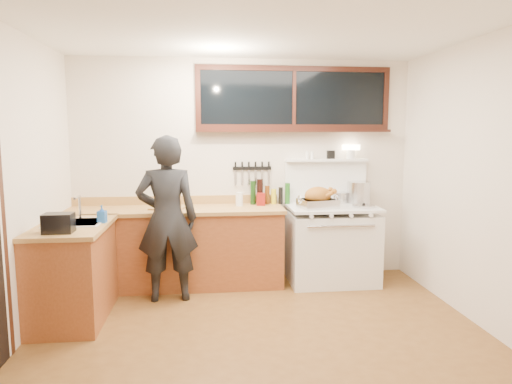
{
  "coord_description": "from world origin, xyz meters",
  "views": [
    {
      "loc": [
        -0.45,
        -3.68,
        1.75
      ],
      "look_at": [
        0.05,
        0.85,
        1.15
      ],
      "focal_mm": 32.0,
      "sensor_mm": 36.0,
      "label": 1
    }
  ],
  "objects": [
    {
      "name": "ground_plane",
      "position": [
        0.0,
        0.0,
        -0.01
      ],
      "size": [
        4.0,
        3.5,
        0.02
      ],
      "primitive_type": "cube",
      "color": "brown"
    },
    {
      "name": "room_shell",
      "position": [
        0.0,
        0.0,
        1.65
      ],
      "size": [
        4.1,
        3.6,
        2.65
      ],
      "color": "beige",
      "rests_on": "ground"
    },
    {
      "name": "counter_back",
      "position": [
        -0.8,
        1.45,
        0.45
      ],
      "size": [
        2.44,
        0.64,
        1.0
      ],
      "color": "brown",
      "rests_on": "ground"
    },
    {
      "name": "counter_left",
      "position": [
        -1.7,
        0.62,
        0.45
      ],
      "size": [
        0.64,
        1.09,
        0.9
      ],
      "color": "brown",
      "rests_on": "ground"
    },
    {
      "name": "sink_unit",
      "position": [
        -1.68,
        0.7,
        0.85
      ],
      "size": [
        0.5,
        0.45,
        0.37
      ],
      "color": "white",
      "rests_on": "counter_left"
    },
    {
      "name": "vintage_stove",
      "position": [
        1.0,
        1.41,
        0.47
      ],
      "size": [
        1.02,
        0.74,
        1.6
      ],
      "color": "white",
      "rests_on": "ground"
    },
    {
      "name": "back_window",
      "position": [
        0.6,
        1.72,
        2.06
      ],
      "size": [
        2.32,
        0.13,
        0.77
      ],
      "color": "black",
      "rests_on": "room_shell"
    },
    {
      "name": "knife_strip",
      "position": [
        0.1,
        1.73,
        1.31
      ],
      "size": [
        0.46,
        0.03,
        0.28
      ],
      "color": "black",
      "rests_on": "room_shell"
    },
    {
      "name": "man",
      "position": [
        -0.85,
        1.02,
        0.86
      ],
      "size": [
        0.65,
        0.45,
        1.72
      ],
      "color": "black",
      "rests_on": "ground"
    },
    {
      "name": "soap_bottle",
      "position": [
        -1.43,
        0.69,
        0.98
      ],
      "size": [
        0.08,
        0.09,
        0.17
      ],
      "color": "blue",
      "rests_on": "counter_left"
    },
    {
      "name": "toaster",
      "position": [
        -1.7,
        0.28,
        0.98
      ],
      "size": [
        0.24,
        0.17,
        0.17
      ],
      "color": "black",
      "rests_on": "counter_left"
    },
    {
      "name": "cutting_board",
      "position": [
        -0.88,
        1.4,
        0.95
      ],
      "size": [
        0.42,
        0.37,
        0.13
      ],
      "color": "#AC8044",
      "rests_on": "counter_back"
    },
    {
      "name": "roast_turkey",
      "position": [
        0.81,
        1.3,
        1.0
      ],
      "size": [
        0.46,
        0.38,
        0.24
      ],
      "color": "silver",
      "rests_on": "vintage_stove"
    },
    {
      "name": "stockpot",
      "position": [
        1.37,
        1.58,
        1.03
      ],
      "size": [
        0.3,
        0.3,
        0.26
      ],
      "color": "silver",
      "rests_on": "vintage_stove"
    },
    {
      "name": "saucepan",
      "position": [
        1.16,
        1.62,
        0.97
      ],
      "size": [
        0.21,
        0.31,
        0.13
      ],
      "color": "silver",
      "rests_on": "vintage_stove"
    },
    {
      "name": "pot_lid",
      "position": [
        1.34,
        1.31,
        0.91
      ],
      "size": [
        0.31,
        0.31,
        0.04
      ],
      "color": "silver",
      "rests_on": "vintage_stove"
    },
    {
      "name": "coffee_tin",
      "position": [
        0.18,
        1.54,
        0.97
      ],
      "size": [
        0.11,
        0.09,
        0.15
      ],
      "color": "maroon",
      "rests_on": "counter_back"
    },
    {
      "name": "pitcher",
      "position": [
        -0.07,
        1.53,
        0.98
      ],
      "size": [
        0.1,
        0.1,
        0.16
      ],
      "color": "white",
      "rests_on": "counter_back"
    },
    {
      "name": "bottle_cluster",
      "position": [
        0.28,
        1.63,
        1.03
      ],
      "size": [
        0.48,
        0.07,
        0.3
      ],
      "color": "black",
      "rests_on": "counter_back"
    }
  ]
}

